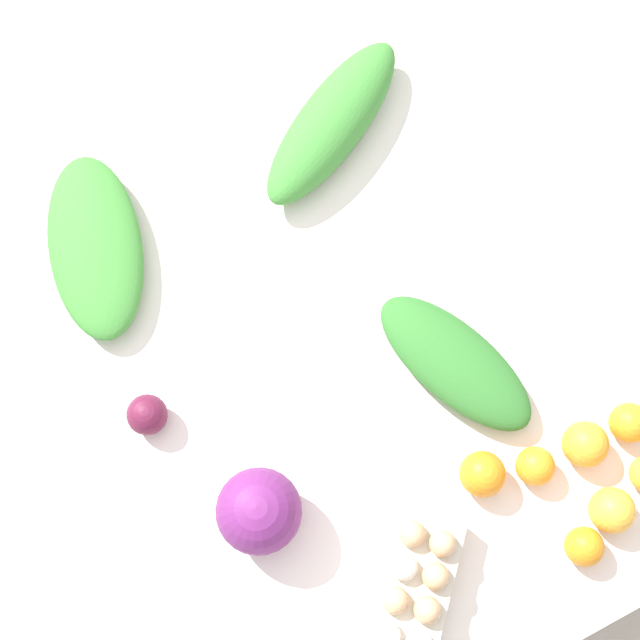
{
  "coord_description": "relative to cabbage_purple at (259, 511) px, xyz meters",
  "views": [
    {
      "loc": [
        0.4,
        -0.2,
        2.27
      ],
      "look_at": [
        0.0,
        0.0,
        0.75
      ],
      "focal_mm": 50.0,
      "sensor_mm": 36.0,
      "label": 1
    }
  ],
  "objects": [
    {
      "name": "ground_plane",
      "position": [
        -0.26,
        0.24,
        -0.8
      ],
      "size": [
        8.0,
        8.0,
        0.0
      ],
      "primitive_type": "plane",
      "color": "#B2A899"
    },
    {
      "name": "dining_table",
      "position": [
        -0.26,
        0.24,
        -0.15
      ],
      "size": [
        1.34,
        1.09,
        0.73
      ],
      "color": "silver",
      "rests_on": "ground_plane"
    },
    {
      "name": "cabbage_purple",
      "position": [
        0.0,
        0.0,
        0.0
      ],
      "size": [
        0.14,
        0.14,
        0.14
      ],
      "primitive_type": "sphere",
      "color": "#6B2366",
      "rests_on": "dining_table"
    },
    {
      "name": "egg_carton",
      "position": [
        0.22,
        0.17,
        -0.03
      ],
      "size": [
        0.26,
        0.25,
        0.09
      ],
      "rotation": [
        0.0,
        0.0,
        2.39
      ],
      "color": "beige",
      "rests_on": "dining_table"
    },
    {
      "name": "greens_bunch_scallion",
      "position": [
        -0.58,
        0.43,
        -0.02
      ],
      "size": [
        0.3,
        0.41,
        0.09
      ],
      "primitive_type": "ellipsoid",
      "rotation": [
        0.0,
        0.0,
        2.09
      ],
      "color": "#3D8433",
      "rests_on": "dining_table"
    },
    {
      "name": "greens_bunch_chard",
      "position": [
        -0.08,
        0.41,
        -0.03
      ],
      "size": [
        0.35,
        0.24,
        0.07
      ],
      "primitive_type": "ellipsoid",
      "rotation": [
        0.0,
        0.0,
        0.36
      ],
      "color": "#2D6B28",
      "rests_on": "dining_table"
    },
    {
      "name": "greens_bunch_beet_tops",
      "position": [
        -0.56,
        -0.06,
        -0.04
      ],
      "size": [
        0.39,
        0.25,
        0.07
      ],
      "primitive_type": "ellipsoid",
      "rotation": [
        0.0,
        0.0,
        2.89
      ],
      "color": "#3D8433",
      "rests_on": "dining_table"
    },
    {
      "name": "beet_root",
      "position": [
        -0.23,
        -0.1,
        -0.04
      ],
      "size": [
        0.07,
        0.07,
        0.07
      ],
      "primitive_type": "sphere",
      "color": "#5B1933",
      "rests_on": "dining_table"
    },
    {
      "name": "orange_0",
      "position": [
        0.14,
        0.45,
        -0.04
      ],
      "size": [
        0.07,
        0.07,
        0.07
      ],
      "primitive_type": "sphere",
      "color": "orange",
      "rests_on": "dining_table"
    },
    {
      "name": "orange_1",
      "position": [
        0.11,
        0.36,
        -0.03
      ],
      "size": [
        0.08,
        0.08,
        0.08
      ],
      "primitive_type": "sphere",
      "color": "orange",
      "rests_on": "dining_table"
    },
    {
      "name": "orange_2",
      "position": [
        0.15,
        0.54,
        -0.03
      ],
      "size": [
        0.08,
        0.08,
        0.08
      ],
      "primitive_type": "sphere",
      "color": "orange",
      "rests_on": "dining_table"
    },
    {
      "name": "orange_3",
      "position": [
        0.29,
        0.45,
        -0.04
      ],
      "size": [
        0.07,
        0.07,
        0.07
      ],
      "primitive_type": "sphere",
      "color": "orange",
      "rests_on": "dining_table"
    },
    {
      "name": "orange_4",
      "position": [
        0.15,
        0.63,
        -0.04
      ],
      "size": [
        0.07,
        0.07,
        0.07
      ],
      "primitive_type": "sphere",
      "color": "orange",
      "rests_on": "dining_table"
    },
    {
      "name": "orange_5",
      "position": [
        0.26,
        0.52,
        -0.03
      ],
      "size": [
        0.08,
        0.08,
        0.08
      ],
      "primitive_type": "sphere",
      "color": "#F9A833",
      "rests_on": "dining_table"
    }
  ]
}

